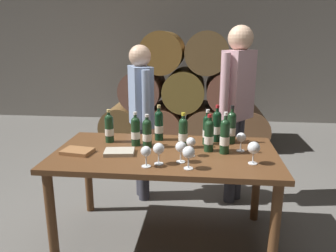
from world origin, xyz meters
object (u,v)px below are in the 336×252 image
(wine_glass_1, at_px, (159,149))
(wine_glass_5, at_px, (146,152))
(wine_bottle_0, at_px, (159,125))
(wine_bottle_8, at_px, (136,131))
(wine_bottle_1, at_px, (217,126))
(wine_bottle_3, at_px, (109,128))
(wine_bottle_5, at_px, (225,136))
(wine_bottle_7, at_px, (231,127))
(wine_glass_2, at_px, (189,153))
(wine_bottle_2, at_px, (209,135))
(wine_bottle_6, at_px, (207,129))
(wine_glass_3, at_px, (241,138))
(taster_seated_left, at_px, (141,110))
(wine_glass_4, at_px, (254,148))
(wine_glass_6, at_px, (181,148))
(dining_table, at_px, (165,163))
(leather_ledger, at_px, (77,151))
(sommelier_presenting, at_px, (237,99))
(wine_bottle_9, at_px, (147,133))
(wine_bottle_4, at_px, (183,133))
(wine_glass_0, at_px, (191,143))
(tasting_notebook, at_px, (119,152))

(wine_glass_1, xyz_separation_m, wine_glass_5, (-0.08, -0.06, -0.00))
(wine_bottle_0, relative_size, wine_bottle_8, 1.10)
(wine_bottle_1, xyz_separation_m, wine_bottle_3, (-0.89, -0.12, -0.01))
(wine_bottle_1, relative_size, wine_bottle_5, 0.97)
(wine_bottle_7, relative_size, wine_glass_2, 2.01)
(wine_bottle_2, height_order, wine_bottle_6, wine_bottle_2)
(wine_bottle_0, relative_size, wine_glass_3, 2.06)
(wine_bottle_8, bearing_deg, taster_seated_left, 96.13)
(wine_bottle_8, distance_m, wine_glass_4, 0.94)
(wine_bottle_2, relative_size, wine_glass_6, 1.92)
(wine_glass_1, bearing_deg, dining_table, 86.43)
(wine_bottle_1, xyz_separation_m, leather_ledger, (-1.06, -0.41, -0.12))
(sommelier_presenting, bearing_deg, wine_glass_6, -116.10)
(wine_bottle_1, distance_m, wine_glass_3, 0.30)
(wine_glass_1, relative_size, leather_ledger, 0.69)
(wine_bottle_8, relative_size, wine_bottle_9, 1.03)
(wine_bottle_4, relative_size, wine_glass_1, 1.86)
(wine_glass_2, height_order, taster_seated_left, taster_seated_left)
(wine_bottle_7, relative_size, wine_bottle_8, 1.14)
(wine_glass_2, relative_size, taster_seated_left, 0.10)
(wine_bottle_6, distance_m, wine_glass_0, 0.32)
(wine_bottle_2, xyz_separation_m, taster_seated_left, (-0.65, 0.67, 0.04))
(wine_glass_5, height_order, tasting_notebook, wine_glass_5)
(wine_glass_2, height_order, leather_ledger, wine_glass_2)
(tasting_notebook, bearing_deg, wine_glass_0, -6.56)
(wine_bottle_6, bearing_deg, wine_glass_2, -103.23)
(wine_bottle_8, bearing_deg, wine_glass_0, -24.36)
(wine_glass_3, relative_size, wine_glass_4, 0.93)
(wine_bottle_5, distance_m, taster_seated_left, 1.04)
(wine_glass_5, bearing_deg, wine_bottle_2, 40.59)
(wine_bottle_2, distance_m, taster_seated_left, 0.93)
(wine_glass_2, bearing_deg, wine_bottle_2, 69.60)
(tasting_notebook, relative_size, sommelier_presenting, 0.13)
(sommelier_presenting, bearing_deg, wine_glass_3, -92.20)
(wine_bottle_0, xyz_separation_m, wine_glass_3, (0.66, -0.22, -0.03))
(dining_table, distance_m, wine_glass_3, 0.61)
(wine_bottle_4, relative_size, taster_seated_left, 0.18)
(wine_glass_4, bearing_deg, wine_bottle_2, 142.31)
(dining_table, distance_m, wine_bottle_2, 0.40)
(dining_table, height_order, wine_bottle_7, wine_bottle_7)
(wine_glass_4, xyz_separation_m, sommelier_presenting, (-0.03, 0.93, 0.17))
(wine_bottle_7, bearing_deg, wine_glass_0, -132.31)
(wine_glass_0, bearing_deg, wine_bottle_4, 109.82)
(wine_glass_6, height_order, tasting_notebook, wine_glass_6)
(wine_glass_4, bearing_deg, wine_glass_1, -173.42)
(wine_bottle_2, bearing_deg, wine_glass_5, -139.41)
(wine_bottle_0, bearing_deg, wine_glass_2, -65.64)
(wine_bottle_6, bearing_deg, dining_table, -145.35)
(wine_glass_2, height_order, wine_glass_4, wine_glass_4)
(dining_table, bearing_deg, wine_bottle_5, 1.65)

